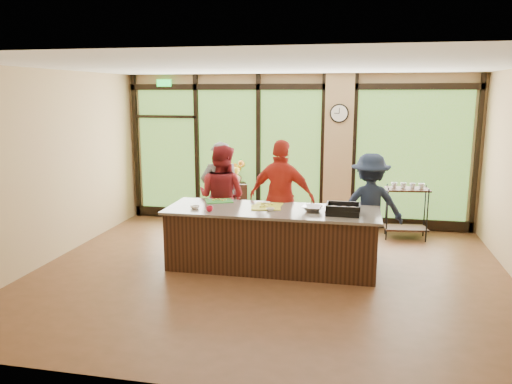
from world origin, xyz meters
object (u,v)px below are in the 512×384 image
at_px(island_base, 272,240).
at_px(cook_right, 370,206).
at_px(bar_cart, 407,205).
at_px(roasting_pan, 343,211).
at_px(flower_stand, 236,203).
at_px(cook_left, 220,195).

height_order(island_base, cook_right, cook_right).
bearing_deg(bar_cart, cook_right, -127.68).
relative_size(cook_right, roasting_pan, 3.54).
bearing_deg(roasting_pan, flower_stand, 133.91).
bearing_deg(island_base, roasting_pan, -6.21).
bearing_deg(cook_right, island_base, 22.97).
bearing_deg(island_base, flower_stand, 115.61).
xyz_separation_m(flower_stand, bar_cart, (3.31, -0.41, 0.20)).
relative_size(cook_right, bar_cart, 1.63).
xyz_separation_m(cook_left, bar_cart, (3.19, 1.18, -0.30)).
bearing_deg(cook_left, bar_cart, -179.36).
bearing_deg(roasting_pan, island_base, 176.67).
bearing_deg(cook_left, cook_right, 160.35).
bearing_deg(cook_right, roasting_pan, 60.33).
xyz_separation_m(cook_right, roasting_pan, (-0.39, -0.98, 0.12)).
distance_m(island_base, cook_right, 1.74).
bearing_deg(bar_cart, island_base, -143.68).
distance_m(island_base, bar_cart, 2.96).
bearing_deg(bar_cart, roasting_pan, -123.99).
distance_m(cook_right, bar_cart, 1.38).
xyz_separation_m(island_base, cook_right, (1.45, 0.86, 0.41)).
relative_size(cook_left, roasting_pan, 3.84).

